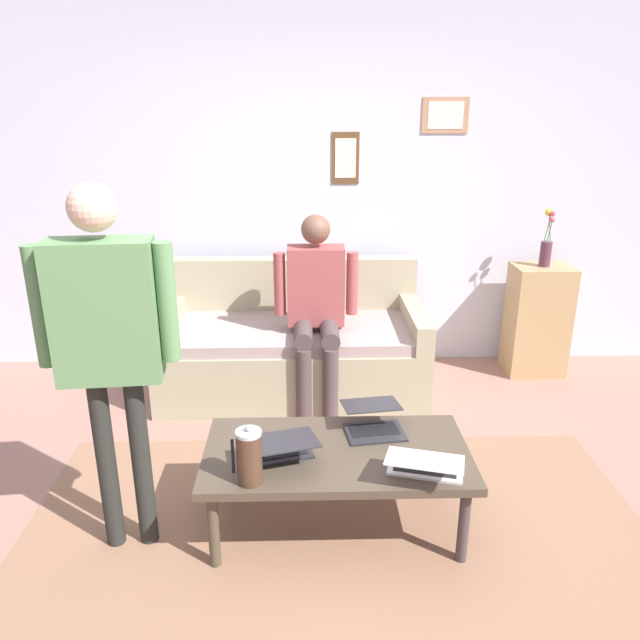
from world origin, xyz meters
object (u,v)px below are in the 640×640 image
object	(u,v)px
laptop_left	(278,447)
person_seated	(316,301)
coffee_table	(337,458)
side_shelf	(537,320)
french_press	(249,456)
laptop_right	(373,422)
couch	(293,348)
flower_vase	(546,246)
laptop_center	(425,464)
person_standing	(107,329)

from	to	relation	value
laptop_left	person_seated	bearing A→B (deg)	-98.54
coffee_table	person_seated	world-z (taller)	person_seated
side_shelf	person_seated	xyz separation A→B (m)	(1.67, 0.46, 0.31)
laptop_left	french_press	size ratio (longest dim) A/B	1.53
laptop_right	couch	bearing A→B (deg)	-72.93
coffee_table	flower_vase	distance (m)	2.48
laptop_right	french_press	bearing A→B (deg)	36.26
coffee_table	laptop_right	bearing A→B (deg)	-136.55
laptop_left	laptop_right	bearing A→B (deg)	-154.46
laptop_left	couch	bearing A→B (deg)	-91.52
laptop_left	french_press	world-z (taller)	french_press
coffee_table	person_seated	xyz separation A→B (m)	(0.07, -1.33, 0.35)
coffee_table	french_press	bearing A→B (deg)	32.08
coffee_table	laptop_center	bearing A→B (deg)	152.95
laptop_right	person_standing	distance (m)	1.33
couch	flower_vase	bearing A→B (deg)	-172.58
person_standing	person_seated	size ratio (longest dim) A/B	1.30
side_shelf	person_seated	distance (m)	1.76
laptop_right	person_standing	size ratio (longest dim) A/B	0.20
couch	flower_vase	distance (m)	1.97
french_press	side_shelf	xyz separation A→B (m)	(-1.98, -2.03, -0.13)
laptop_left	person_standing	distance (m)	0.91
laptop_left	flower_vase	distance (m)	2.67
couch	person_seated	distance (m)	0.51
laptop_center	french_press	xyz separation A→B (m)	(0.76, 0.05, 0.08)
french_press	person_seated	distance (m)	1.61
couch	laptop_left	world-z (taller)	couch
side_shelf	french_press	bearing A→B (deg)	45.67
side_shelf	person_standing	distance (m)	3.24
coffee_table	laptop_center	world-z (taller)	laptop_center
laptop_right	person_seated	size ratio (longest dim) A/B	0.26
coffee_table	person_standing	xyz separation A→B (m)	(0.96, 0.08, 0.69)
coffee_table	laptop_right	world-z (taller)	laptop_right
person_seated	flower_vase	bearing A→B (deg)	-164.43
laptop_left	laptop_right	world-z (taller)	laptop_left
laptop_center	person_standing	distance (m)	1.47
laptop_center	laptop_right	xyz separation A→B (m)	(0.19, -0.37, -0.00)
laptop_left	laptop_center	distance (m)	0.67
laptop_left	person_seated	distance (m)	1.41
person_seated	side_shelf	bearing A→B (deg)	-164.51
coffee_table	flower_vase	size ratio (longest dim) A/B	3.00
laptop_right	flower_vase	xyz separation A→B (m)	(-1.41, -1.61, 0.52)
laptop_left	laptop_right	distance (m)	0.51
french_press	person_seated	size ratio (longest dim) A/B	0.21
couch	french_press	distance (m)	1.82
coffee_table	laptop_left	bearing A→B (deg)	8.54
french_press	couch	bearing A→B (deg)	-94.85
laptop_right	person_seated	distance (m)	1.20
coffee_table	french_press	world-z (taller)	french_press
french_press	flower_vase	bearing A→B (deg)	-134.31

